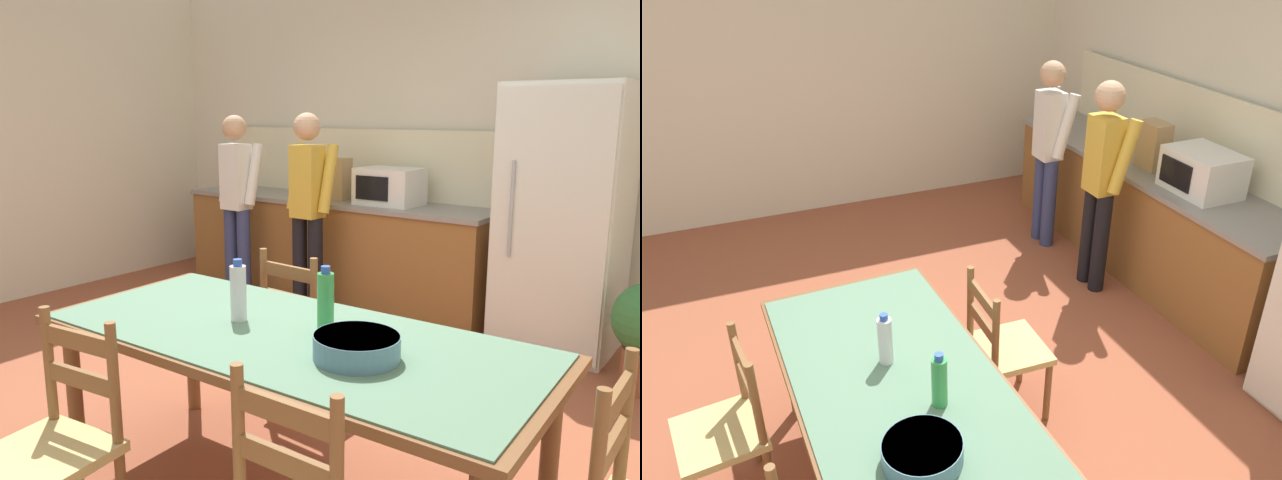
% 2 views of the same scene
% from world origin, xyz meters
% --- Properties ---
extents(ground_plane, '(8.32, 8.32, 0.00)m').
position_xyz_m(ground_plane, '(0.00, 0.00, 0.00)').
color(ground_plane, brown).
extents(wall_back, '(6.52, 0.12, 2.90)m').
position_xyz_m(wall_back, '(0.00, 2.66, 1.45)').
color(wall_back, beige).
rests_on(wall_back, ground).
extents(kitchen_counter, '(3.00, 0.66, 0.89)m').
position_xyz_m(kitchen_counter, '(-1.02, 2.23, 0.45)').
color(kitchen_counter, brown).
rests_on(kitchen_counter, ground).
extents(counter_splashback, '(2.96, 0.03, 0.60)m').
position_xyz_m(counter_splashback, '(-1.02, 2.54, 1.19)').
color(counter_splashback, beige).
rests_on(counter_splashback, kitchen_counter).
extents(refrigerator, '(0.78, 0.73, 1.84)m').
position_xyz_m(refrigerator, '(0.97, 2.19, 0.92)').
color(refrigerator, silver).
rests_on(refrigerator, ground).
extents(microwave, '(0.50, 0.39, 0.30)m').
position_xyz_m(microwave, '(-0.43, 2.21, 1.04)').
color(microwave, white).
rests_on(microwave, kitchen_counter).
extents(paper_bag, '(0.24, 0.16, 0.36)m').
position_xyz_m(paper_bag, '(-0.97, 2.20, 1.07)').
color(paper_bag, tan).
rests_on(paper_bag, kitchen_counter).
extents(dining_table, '(2.17, 1.00, 0.76)m').
position_xyz_m(dining_table, '(0.64, -0.35, 0.69)').
color(dining_table, brown).
rests_on(dining_table, ground).
extents(bottle_near_centre, '(0.07, 0.07, 0.27)m').
position_xyz_m(bottle_near_centre, '(0.37, -0.36, 0.88)').
color(bottle_near_centre, silver).
rests_on(bottle_near_centre, dining_table).
extents(bottle_off_centre, '(0.07, 0.07, 0.27)m').
position_xyz_m(bottle_off_centre, '(0.74, -0.23, 0.88)').
color(bottle_off_centre, green).
rests_on(bottle_off_centre, dining_table).
extents(serving_bowl, '(0.32, 0.32, 0.09)m').
position_xyz_m(serving_bowl, '(1.01, -0.41, 0.81)').
color(serving_bowl, slate).
rests_on(serving_bowl, dining_table).
extents(chair_side_near_left, '(0.47, 0.45, 0.91)m').
position_xyz_m(chair_side_near_left, '(0.18, -1.12, 0.44)').
color(chair_side_near_left, brown).
rests_on(chair_side_near_left, ground).
extents(chair_side_far_left, '(0.43, 0.41, 0.91)m').
position_xyz_m(chair_side_far_left, '(0.13, 0.39, 0.44)').
color(chair_side_far_left, brown).
rests_on(chair_side_far_left, ground).
extents(person_at_sink, '(0.41, 0.28, 1.62)m').
position_xyz_m(person_at_sink, '(-1.69, 1.71, 0.91)').
color(person_at_sink, navy).
rests_on(person_at_sink, ground).
extents(person_at_counter, '(0.41, 0.28, 1.64)m').
position_xyz_m(person_at_counter, '(-0.87, 1.69, 0.92)').
color(person_at_counter, black).
rests_on(person_at_counter, ground).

